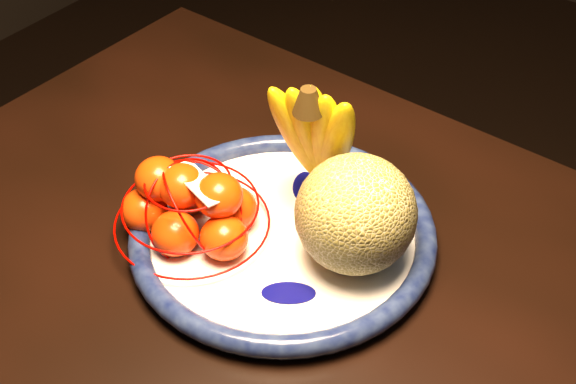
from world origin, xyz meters
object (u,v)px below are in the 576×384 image
Objects in this scene: fruit_bowl at (283,234)px; banana_bunch at (318,134)px; mandarin_bag at (191,206)px; cantaloupe at (356,214)px.

fruit_bowl is 0.12m from banana_bunch.
cantaloupe is at bearing 22.86° from mandarin_bag.
fruit_bowl is 2.69× the size of cantaloupe.
banana_bunch reaches higher than mandarin_bag.
banana_bunch is (-0.09, 0.05, 0.03)m from cantaloupe.
fruit_bowl is 0.11m from mandarin_bag.
cantaloupe is at bearing 11.56° from fruit_bowl.
cantaloupe reaches higher than fruit_bowl.
mandarin_bag is at bearing -138.98° from banana_bunch.
fruit_bowl is 0.11m from cantaloupe.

